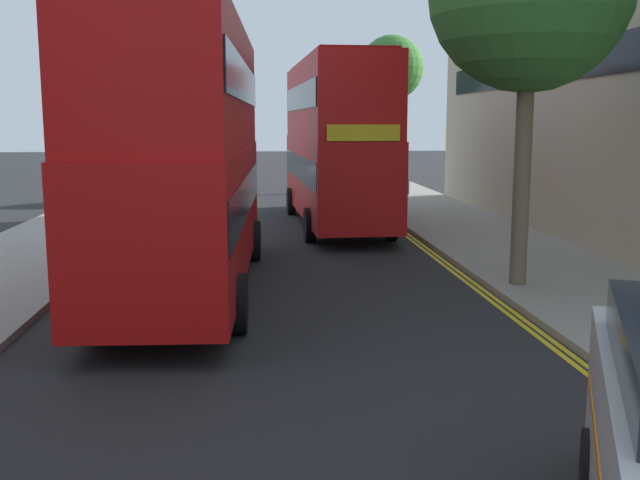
% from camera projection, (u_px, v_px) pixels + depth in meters
% --- Properties ---
extents(sidewalk_right, '(4.00, 80.00, 0.14)m').
position_uv_depth(sidewalk_right, '(560.00, 276.00, 16.92)').
color(sidewalk_right, gray).
rests_on(sidewalk_right, ground).
extents(kerb_line_outer, '(0.10, 56.00, 0.01)m').
position_uv_depth(kerb_line_outer, '(499.00, 301.00, 14.79)').
color(kerb_line_outer, yellow).
rests_on(kerb_line_outer, ground).
extents(kerb_line_inner, '(0.10, 56.00, 0.01)m').
position_uv_depth(kerb_line_inner, '(492.00, 302.00, 14.77)').
color(kerb_line_inner, yellow).
rests_on(kerb_line_inner, ground).
extents(double_decker_bus_away, '(3.11, 10.89, 5.64)m').
position_uv_depth(double_decker_bus_away, '(186.00, 149.00, 15.36)').
color(double_decker_bus_away, '#B20F0F').
rests_on(double_decker_bus_away, ground).
extents(double_decker_bus_oncoming, '(3.06, 10.88, 5.64)m').
position_uv_depth(double_decker_bus_oncoming, '(335.00, 138.00, 25.05)').
color(double_decker_bus_oncoming, red).
rests_on(double_decker_bus_oncoming, ground).
extents(pedestrian_far, '(0.34, 0.22, 1.62)m').
position_uv_depth(pedestrian_far, '(404.00, 195.00, 26.46)').
color(pedestrian_far, '#2D2D38').
rests_on(pedestrian_far, sidewalk_right).
extents(street_tree_near, '(3.37, 3.37, 7.91)m').
position_uv_depth(street_tree_near, '(391.00, 69.00, 38.37)').
color(street_tree_near, '#6B6047').
rests_on(street_tree_near, sidewalk_right).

